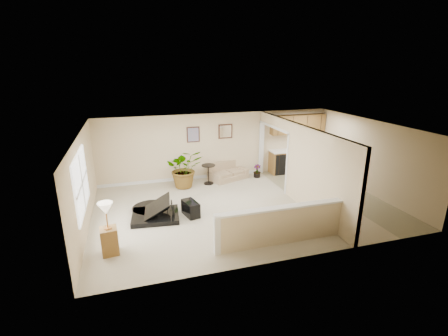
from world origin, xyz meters
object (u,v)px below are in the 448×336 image
object	(u,v)px
piano	(153,200)
small_plant	(257,172)
accent_table	(208,172)
lamp_stand	(108,232)
piano_bench	(191,209)
loveseat	(228,171)
palm_plant	(185,169)

from	to	relation	value
piano	small_plant	distance (m)	4.82
piano	accent_table	distance (m)	3.10
accent_table	lamp_stand	bearing A→B (deg)	-130.76
piano_bench	lamp_stand	xyz separation A→B (m)	(-2.19, -1.44, 0.33)
piano	lamp_stand	world-z (taller)	lamp_stand
piano	small_plant	bearing A→B (deg)	35.61
piano	loveseat	distance (m)	3.97
loveseat	lamp_stand	distance (m)	5.96
piano	piano_bench	distance (m)	1.11
piano	palm_plant	size ratio (longest dim) A/B	1.21
piano_bench	loveseat	xyz separation A→B (m)	(2.00, 2.79, 0.09)
small_plant	piano	bearing A→B (deg)	-150.64
palm_plant	piano_bench	bearing A→B (deg)	-96.25
small_plant	lamp_stand	bearing A→B (deg)	-142.88
piano_bench	small_plant	distance (m)	4.09
piano_bench	palm_plant	xyz separation A→B (m)	(0.26, 2.37, 0.47)
palm_plant	small_plant	distance (m)	2.94
piano	loveseat	size ratio (longest dim) A/B	1.00
piano_bench	loveseat	world-z (taller)	loveseat
accent_table	lamp_stand	distance (m)	5.12
piano_bench	accent_table	xyz separation A→B (m)	(1.15, 2.44, 0.25)
piano_bench	small_plant	world-z (taller)	small_plant
piano_bench	lamp_stand	size ratio (longest dim) A/B	0.51
accent_table	palm_plant	xyz separation A→B (m)	(-0.89, -0.06, 0.22)
loveseat	accent_table	size ratio (longest dim) A/B	2.34
loveseat	lamp_stand	world-z (taller)	lamp_stand
accent_table	loveseat	bearing A→B (deg)	22.28
piano	lamp_stand	xyz separation A→B (m)	(-1.15, -1.68, 0.02)
small_plant	lamp_stand	xyz separation A→B (m)	(-5.34, -4.04, 0.33)
piano_bench	loveseat	distance (m)	3.43
small_plant	piano_bench	bearing A→B (deg)	-140.43
palm_plant	lamp_stand	world-z (taller)	palm_plant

